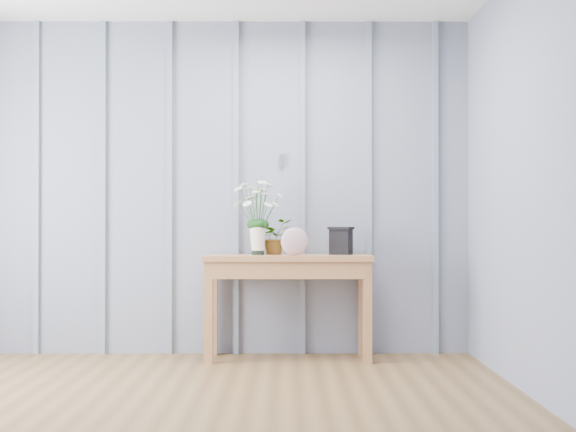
{
  "coord_description": "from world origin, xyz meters",
  "views": [
    {
      "loc": [
        0.63,
        -3.78,
        0.98
      ],
      "look_at": [
        0.64,
        1.94,
        1.03
      ],
      "focal_mm": 50.0,
      "sensor_mm": 36.0,
      "label": 1
    }
  ],
  "objects_px": {
    "felt_disc_vessel": "(295,241)",
    "carved_box": "(341,240)",
    "sideboard": "(288,271)",
    "daisy_vase": "(258,206)"
  },
  "relations": [
    {
      "from": "sideboard",
      "to": "daisy_vase",
      "type": "distance_m",
      "value": 0.52
    },
    {
      "from": "sideboard",
      "to": "felt_disc_vessel",
      "type": "distance_m",
      "value": 0.24
    },
    {
      "from": "daisy_vase",
      "to": "felt_disc_vessel",
      "type": "xyz_separation_m",
      "value": [
        0.26,
        -0.11,
        -0.26
      ]
    },
    {
      "from": "sideboard",
      "to": "daisy_vase",
      "type": "height_order",
      "value": "daisy_vase"
    },
    {
      "from": "sideboard",
      "to": "daisy_vase",
      "type": "xyz_separation_m",
      "value": [
        -0.22,
        0.01,
        0.47
      ]
    },
    {
      "from": "daisy_vase",
      "to": "carved_box",
      "type": "height_order",
      "value": "daisy_vase"
    },
    {
      "from": "carved_box",
      "to": "sideboard",
      "type": "bearing_deg",
      "value": -171.47
    },
    {
      "from": "felt_disc_vessel",
      "to": "carved_box",
      "type": "bearing_deg",
      "value": 14.85
    },
    {
      "from": "felt_disc_vessel",
      "to": "daisy_vase",
      "type": "bearing_deg",
      "value": 147.57
    },
    {
      "from": "felt_disc_vessel",
      "to": "carved_box",
      "type": "relative_size",
      "value": 0.98
    }
  ]
}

